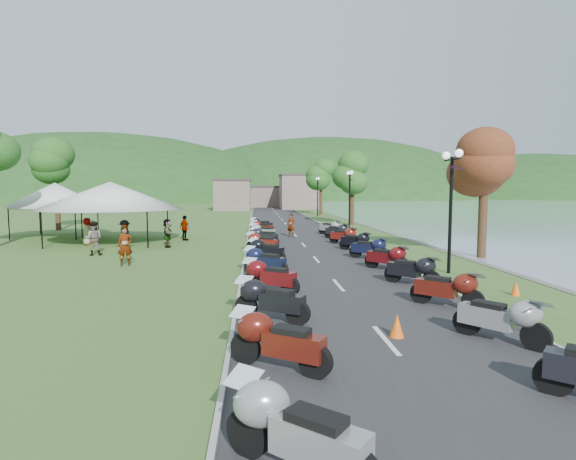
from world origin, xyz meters
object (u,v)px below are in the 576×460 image
object	(u,v)px
pedestrian_a	(126,266)
pedestrian_b	(94,255)
pedestrian_c	(125,251)
vendor_tent_main	(111,212)

from	to	relation	value
pedestrian_a	pedestrian_b	distance (m)	4.36
pedestrian_b	pedestrian_c	xyz separation A→B (m)	(1.18, 1.54, 0.00)
pedestrian_b	pedestrian_c	bearing A→B (deg)	-134.45
pedestrian_a	pedestrian_c	xyz separation A→B (m)	(-1.44, 5.03, 0.00)
pedestrian_a	pedestrian_b	xyz separation A→B (m)	(-2.62, 3.49, 0.00)
vendor_tent_main	pedestrian_b	size ratio (longest dim) A/B	3.37
vendor_tent_main	pedestrian_c	xyz separation A→B (m)	(2.09, -4.34, -2.00)
pedestrian_b	pedestrian_c	size ratio (longest dim) A/B	1.02
pedestrian_c	pedestrian_a	bearing A→B (deg)	-11.79
pedestrian_a	pedestrian_b	bearing A→B (deg)	106.59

